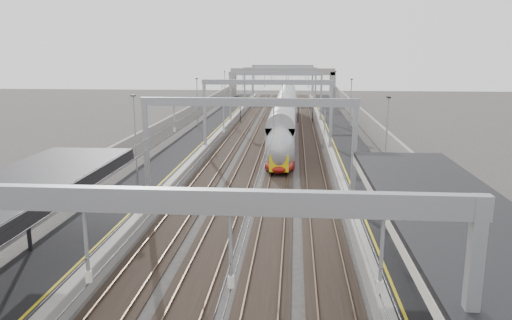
# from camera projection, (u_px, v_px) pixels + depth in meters

# --- Properties ---
(platform_left) EXTENTS (4.00, 120.00, 1.00)m
(platform_left) POSITION_uv_depth(u_px,v_px,m) (195.00, 144.00, 53.91)
(platform_left) COLOR black
(platform_left) RESTS_ON ground
(platform_right) EXTENTS (4.00, 120.00, 1.00)m
(platform_right) POSITION_uv_depth(u_px,v_px,m) (344.00, 146.00, 52.69)
(platform_right) COLOR black
(platform_right) RESTS_ON ground
(tracks) EXTENTS (11.40, 140.00, 0.20)m
(tracks) POSITION_uv_depth(u_px,v_px,m) (269.00, 149.00, 53.39)
(tracks) COLOR black
(tracks) RESTS_ON ground
(overhead_line) EXTENTS (13.00, 140.00, 6.60)m
(overhead_line) POSITION_uv_depth(u_px,v_px,m) (272.00, 88.00, 58.55)
(overhead_line) COLOR gray
(overhead_line) RESTS_ON platform_left
(overbridge) EXTENTS (22.00, 2.20, 6.90)m
(overbridge) POSITION_uv_depth(u_px,v_px,m) (283.00, 76.00, 105.87)
(overbridge) COLOR gray
(overbridge) RESTS_ON ground
(wall_left) EXTENTS (0.30, 120.00, 3.20)m
(wall_left) POSITION_uv_depth(u_px,v_px,m) (165.00, 134.00, 53.92)
(wall_left) COLOR gray
(wall_left) RESTS_ON ground
(wall_right) EXTENTS (0.30, 120.00, 3.20)m
(wall_right) POSITION_uv_depth(u_px,v_px,m) (375.00, 136.00, 52.21)
(wall_right) COLOR gray
(wall_right) RESTS_ON ground
(train) EXTENTS (2.58, 46.97, 4.08)m
(train) POSITION_uv_depth(u_px,v_px,m) (285.00, 120.00, 62.19)
(train) COLOR maroon
(train) RESTS_ON ground
(signal_green) EXTENTS (0.32, 0.32, 3.48)m
(signal_green) POSITION_uv_depth(u_px,v_px,m) (240.00, 107.00, 72.41)
(signal_green) COLOR black
(signal_green) RESTS_ON ground
(signal_red_near) EXTENTS (0.32, 0.32, 3.48)m
(signal_red_near) POSITION_uv_depth(u_px,v_px,m) (298.00, 106.00, 73.99)
(signal_red_near) COLOR black
(signal_red_near) RESTS_ON ground
(signal_red_far) EXTENTS (0.32, 0.32, 3.48)m
(signal_red_far) POSITION_uv_depth(u_px,v_px,m) (313.00, 106.00, 74.01)
(signal_red_far) COLOR black
(signal_red_far) RESTS_ON ground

